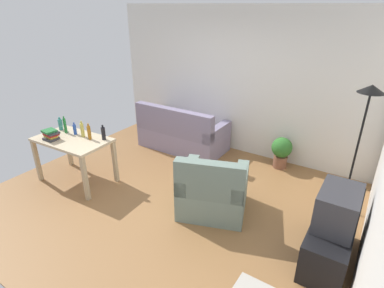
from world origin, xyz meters
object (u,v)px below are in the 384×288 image
at_px(couch, 182,134).
at_px(bottle_squat, 82,130).
at_px(bottle_green, 65,125).
at_px(bottle_blue, 75,129).
at_px(torchiere_lamp, 365,116).
at_px(bottle_tall, 60,124).
at_px(potted_plant, 281,150).
at_px(armchair, 213,192).
at_px(bottle_amber, 89,132).
at_px(bottle_dark, 103,133).
at_px(desk, 73,145).
at_px(tv_stand, 330,242).
at_px(book_stack, 51,134).
at_px(tv, 338,208).

relative_size(couch, bottle_squat, 6.46).
relative_size(bottle_green, bottle_blue, 1.40).
relative_size(bottle_green, bottle_squat, 1.07).
bearing_deg(torchiere_lamp, bottle_blue, -160.67).
bearing_deg(bottle_tall, potted_plant, 34.09).
height_order(armchair, bottle_amber, bottle_amber).
bearing_deg(bottle_amber, bottle_dark, 29.35).
height_order(armchair, bottle_tall, bottle_tall).
distance_m(torchiere_lamp, desk, 4.20).
height_order(tv_stand, bottle_green, bottle_green).
relative_size(bottle_squat, bottle_dark, 1.10).
distance_m(couch, bottle_tall, 2.24).
relative_size(couch, book_stack, 6.44).
bearing_deg(book_stack, tv, 8.45).
distance_m(couch, potted_plant, 1.96).
relative_size(torchiere_lamp, armchair, 1.61).
xyz_separation_m(torchiere_lamp, bottle_tall, (-4.30, -1.38, -0.56)).
bearing_deg(desk, bottle_blue, 121.32).
distance_m(bottle_green, bottle_dark, 0.75).
xyz_separation_m(tv_stand, potted_plant, (-1.17, 1.85, 0.09)).
distance_m(tv_stand, armchair, 1.56).
bearing_deg(torchiere_lamp, tv, -89.82).
bearing_deg(tv, bottle_tall, 93.57).
bearing_deg(bottle_dark, potted_plant, 42.32).
height_order(tv, potted_plant, tv).
bearing_deg(book_stack, bottle_green, 97.67).
xyz_separation_m(torchiere_lamp, bottle_green, (-4.12, -1.42, -0.53)).
height_order(bottle_dark, book_stack, bottle_dark).
bearing_deg(potted_plant, torchiere_lamp, -32.42).
bearing_deg(tv_stand, bottle_green, 94.29).
distance_m(bottle_blue, bottle_dark, 0.56).
relative_size(tv_stand, torchiere_lamp, 0.61).
bearing_deg(torchiere_lamp, book_stack, -157.17).
bearing_deg(tv, couch, 63.59).
height_order(tv_stand, torchiere_lamp, torchiere_lamp).
bearing_deg(bottle_green, bottle_tall, 167.59).
distance_m(couch, bottle_dark, 1.82).
bearing_deg(bottle_dark, torchiere_lamp, 20.65).
xyz_separation_m(desk, bottle_green, (-0.28, 0.11, 0.24)).
bearing_deg(armchair, bottle_blue, -11.16).
relative_size(potted_plant, bottle_dark, 2.36).
height_order(desk, bottle_green, bottle_green).
bearing_deg(tv, potted_plant, 32.31).
bearing_deg(tv, bottle_blue, 93.92).
height_order(bottle_green, book_stack, bottle_green).
xyz_separation_m(torchiere_lamp, potted_plant, (-1.17, 0.74, -1.08)).
bearing_deg(couch, torchiere_lamp, 172.10).
xyz_separation_m(torchiere_lamp, bottle_squat, (-3.75, -1.38, -0.54)).
bearing_deg(bottle_amber, tv, 4.39).
bearing_deg(tv_stand, bottle_squat, 94.09).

